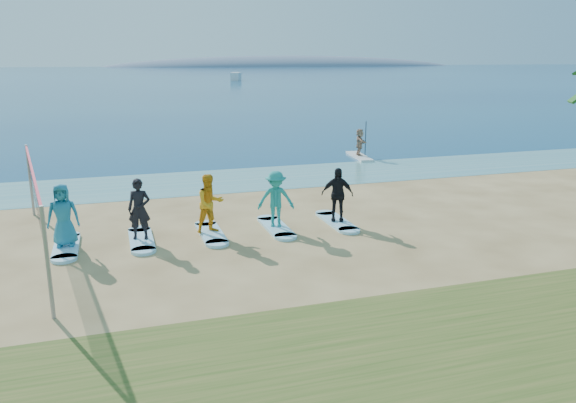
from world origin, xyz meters
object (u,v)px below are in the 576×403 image
object	(u,v)px
surfboard_2	(211,233)
paddleboarder	(360,142)
volleyball_net	(34,189)
student_2	(210,204)
boat_offshore_b	(236,81)
surfboard_3	(276,227)
student_3	(276,199)
paddleboard	(359,156)
student_1	(139,209)
surfboard_0	(66,247)
surfboard_4	(337,222)
surfboard_1	(141,240)
student_4	(337,194)
student_0	(63,215)

from	to	relation	value
surfboard_2	paddleboarder	bearing A→B (deg)	47.75
volleyball_net	student_2	world-z (taller)	volleyball_net
boat_offshore_b	surfboard_3	xyz separation A→B (m)	(-23.63, -112.78, 0.04)
surfboard_2	student_3	bearing A→B (deg)	0.00
paddleboard	paddleboarder	world-z (taller)	paddleboarder
student_1	student_2	world-z (taller)	student_2
paddleboard	surfboard_2	xyz separation A→B (m)	(-10.30, -11.34, -0.01)
surfboard_0	surfboard_4	distance (m)	8.54
paddleboard	surfboard_1	bearing A→B (deg)	-130.12
student_2	student_3	world-z (taller)	student_2
volleyball_net	student_3	bearing A→B (deg)	2.47
student_4	paddleboarder	bearing A→B (deg)	84.55
boat_offshore_b	student_4	xyz separation A→B (m)	(-21.49, -112.78, 0.99)
paddleboarder	student_2	world-z (taller)	student_2
paddleboard	paddleboarder	bearing A→B (deg)	0.00
paddleboarder	surfboard_4	distance (m)	12.87
boat_offshore_b	surfboard_4	xyz separation A→B (m)	(-21.49, -112.78, 0.04)
student_3	student_4	world-z (taller)	student_3
surfboard_3	surfboard_1	bearing A→B (deg)	180.00
surfboard_4	paddleboarder	bearing A→B (deg)	62.00
surfboard_3	student_4	distance (m)	2.34
paddleboard	surfboard_1	size ratio (longest dim) A/B	1.36
surfboard_2	student_4	xyz separation A→B (m)	(4.27, 0.00, 0.95)
paddleboarder	surfboard_3	size ratio (longest dim) A/B	0.67
paddleboarder	boat_offshore_b	world-z (taller)	paddleboarder
student_3	surfboard_4	xyz separation A→B (m)	(2.13, 0.00, -0.95)
surfboard_3	surfboard_4	size ratio (longest dim) A/B	1.00
student_2	paddleboarder	bearing A→B (deg)	32.85
student_1	surfboard_2	distance (m)	2.34
student_3	surfboard_4	bearing A→B (deg)	14.13
volleyball_net	student_0	size ratio (longest dim) A/B	4.89
volleyball_net	paddleboard	size ratio (longest dim) A/B	3.00
surfboard_1	surfboard_4	size ratio (longest dim) A/B	1.00
surfboard_2	student_2	size ratio (longest dim) A/B	1.19
boat_offshore_b	student_4	bearing A→B (deg)	-80.43
student_1	student_4	bearing A→B (deg)	14.88
surfboard_1	student_1	world-z (taller)	student_1
boat_offshore_b	surfboard_1	size ratio (longest dim) A/B	2.42
surfboard_0	surfboard_1	bearing A→B (deg)	0.00
volleyball_net	student_1	distance (m)	2.93
surfboard_4	student_0	bearing A→B (deg)	180.00
paddleboard	student_1	size ratio (longest dim) A/B	1.62
student_0	surfboard_2	world-z (taller)	student_0
surfboard_4	student_4	size ratio (longest dim) A/B	1.22
paddleboarder	student_3	distance (m)	13.97
student_4	boat_offshore_b	bearing A→B (deg)	101.76
student_3	surfboard_4	size ratio (longest dim) A/B	0.83
student_0	surfboard_4	distance (m)	8.59
surfboard_2	student_1	bearing A→B (deg)	180.00
surfboard_3	student_1	bearing A→B (deg)	180.00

